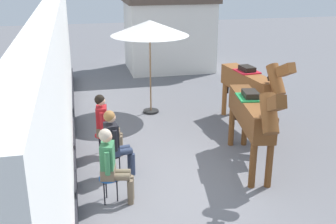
% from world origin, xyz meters
% --- Properties ---
extents(ground_plane, '(40.00, 40.00, 0.00)m').
position_xyz_m(ground_plane, '(0.00, 3.00, 0.00)').
color(ground_plane, slate).
extents(pub_facade_wall, '(0.34, 14.00, 3.40)m').
position_xyz_m(pub_facade_wall, '(-2.55, 1.50, 1.54)').
color(pub_facade_wall, white).
rests_on(pub_facade_wall, ground_plane).
extents(distant_cottage, '(3.40, 2.60, 3.50)m').
position_xyz_m(distant_cottage, '(1.40, 9.11, 1.80)').
color(distant_cottage, silver).
rests_on(distant_cottage, ground_plane).
extents(seated_visitor_near, '(0.61, 0.48, 1.39)m').
position_xyz_m(seated_visitor_near, '(-1.74, -0.33, 0.78)').
color(seated_visitor_near, '#194C99').
rests_on(seated_visitor_near, ground_plane).
extents(seated_visitor_middle, '(0.61, 0.48, 1.39)m').
position_xyz_m(seated_visitor_middle, '(-1.59, 0.61, 0.78)').
color(seated_visitor_middle, black).
rests_on(seated_visitor_middle, ground_plane).
extents(seated_visitor_far, '(0.61, 0.49, 1.39)m').
position_xyz_m(seated_visitor_far, '(-1.70, 1.64, 0.78)').
color(seated_visitor_far, red).
rests_on(seated_visitor_far, ground_plane).
extents(saddled_horse_near, '(0.78, 2.98, 2.06)m').
position_xyz_m(saddled_horse_near, '(1.15, 0.42, 1.16)').
color(saddled_horse_near, brown).
rests_on(saddled_horse_near, ground_plane).
extents(saddled_horse_far, '(0.67, 2.99, 2.06)m').
position_xyz_m(saddled_horse_far, '(1.99, 2.45, 1.16)').
color(saddled_horse_far, brown).
rests_on(saddled_horse_far, ground_plane).
extents(cafe_parasol, '(2.10, 2.10, 2.58)m').
position_xyz_m(cafe_parasol, '(-0.24, 4.14, 2.36)').
color(cafe_parasol, black).
rests_on(cafe_parasol, ground_plane).
extents(satchel_bag, '(0.23, 0.30, 0.20)m').
position_xyz_m(satchel_bag, '(-1.57, 2.49, 0.10)').
color(satchel_bag, brown).
rests_on(satchel_bag, ground_plane).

